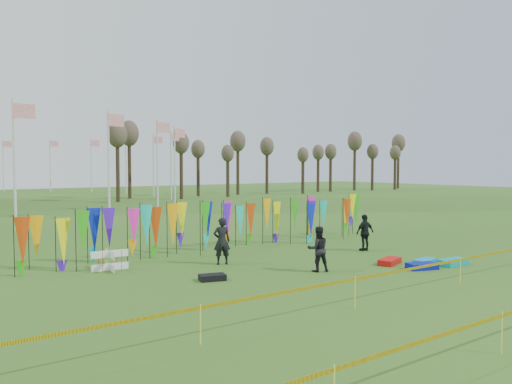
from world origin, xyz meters
TOP-DOWN VIEW (x-y plane):
  - ground at (0.00, 0.00)m, footprint 160.00×160.00m
  - banner_row at (0.28, 7.41)m, footprint 18.64×0.64m
  - caution_tape_near at (-0.22, -2.75)m, footprint 26.00×0.02m
  - tree_line at (32.00, 44.00)m, footprint 53.92×1.92m
  - box_kite at (-5.98, 6.04)m, footprint 0.71×0.71m
  - person_left at (-1.88, 4.68)m, footprint 0.82×0.70m
  - person_mid at (0.36, 1.45)m, footprint 0.96×0.80m
  - person_right at (5.22, 3.60)m, footprint 1.04×0.65m
  - kite_bag_turquoise at (4.78, -0.02)m, footprint 1.15×0.69m
  - kite_bag_blue at (3.89, -0.53)m, footprint 1.26×0.91m
  - kite_bag_red at (3.67, 0.84)m, footprint 1.36×0.96m
  - kite_bag_black at (-3.61, 2.47)m, footprint 1.00×0.74m
  - kite_bag_teal at (5.56, -0.77)m, footprint 1.30×0.63m

SIDE VIEW (x-z plane):
  - ground at x=0.00m, z-range 0.00..0.00m
  - kite_bag_black at x=-3.61m, z-range 0.00..0.21m
  - kite_bag_turquoise at x=4.78m, z-range 0.00..0.22m
  - kite_bag_red at x=3.67m, z-range 0.00..0.23m
  - kite_bag_blue at x=3.89m, z-range 0.00..0.24m
  - kite_bag_teal at x=5.56m, z-range 0.00..0.25m
  - box_kite at x=-5.98m, z-range 0.00..0.79m
  - caution_tape_near at x=-0.22m, z-range 0.33..1.23m
  - person_mid at x=0.36m, z-range 0.00..1.69m
  - person_right at x=5.22m, z-range 0.00..1.70m
  - person_left at x=-1.88m, z-range 0.00..1.89m
  - banner_row at x=0.28m, z-range 0.21..2.40m
  - tree_line at x=32.00m, z-range 2.25..10.09m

